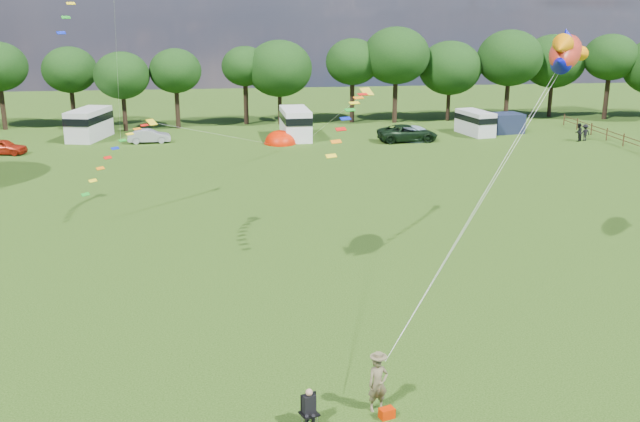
{
  "coord_description": "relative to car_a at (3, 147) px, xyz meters",
  "views": [
    {
      "loc": [
        -3.75,
        -21.32,
        12.65
      ],
      "look_at": [
        0.0,
        8.0,
        4.0
      ],
      "focal_mm": 40.0,
      "sensor_mm": 36.0,
      "label": 1
    }
  ],
  "objects": [
    {
      "name": "streamer_kite_c",
      "position": [
        25.85,
        -27.88,
        6.69
      ],
      "size": [
        3.21,
        4.89,
        2.82
      ],
      "rotation": [
        0.0,
        0.0,
        0.41
      ],
      "color": "gold",
      "rests_on": "ground"
    },
    {
      "name": "campervan_b",
      "position": [
        6.14,
        6.6,
        0.88
      ],
      "size": [
        3.85,
        6.33,
        2.89
      ],
      "rotation": [
        0.0,
        0.0,
        1.33
      ],
      "color": "silver",
      "rests_on": "ground"
    },
    {
      "name": "kite_flyer",
      "position": [
        23.97,
        -43.83,
        0.27
      ],
      "size": [
        0.76,
        0.58,
        1.88
      ],
      "primitive_type": "imported",
      "rotation": [
        0.0,
        0.0,
        0.21
      ],
      "color": "brown",
      "rests_on": "ground"
    },
    {
      "name": "walker_b",
      "position": [
        53.11,
        -0.36,
        0.12
      ],
      "size": [
        1.09,
        0.65,
        1.58
      ],
      "primitive_type": "imported",
      "rotation": [
        0.0,
        0.0,
        3.32
      ],
      "color": "black",
      "rests_on": "ground"
    },
    {
      "name": "camp_chair",
      "position": [
        21.68,
        -44.47,
        0.11
      ],
      "size": [
        0.68,
        0.7,
        1.31
      ],
      "rotation": [
        0.0,
        0.0,
        0.38
      ],
      "color": "#99999E",
      "rests_on": "ground"
    },
    {
      "name": "car_d",
      "position": [
        36.29,
        1.53,
        0.12
      ],
      "size": [
        5.91,
        2.91,
        1.58
      ],
      "primitive_type": "imported",
      "rotation": [
        0.0,
        0.0,
        1.62
      ],
      "color": "black",
      "rests_on": "ground"
    },
    {
      "name": "campervan_d",
      "position": [
        43.84,
        4.24,
        0.6
      ],
      "size": [
        2.97,
        5.12,
        2.36
      ],
      "rotation": [
        0.0,
        0.0,
        1.77
      ],
      "color": "silver",
      "rests_on": "ground"
    },
    {
      "name": "car_b",
      "position": [
        12.02,
        3.83,
        -0.02
      ],
      "size": [
        3.75,
        1.6,
        1.29
      ],
      "primitive_type": "imported",
      "rotation": [
        0.0,
        0.0,
        1.64
      ],
      "color": "#9B9EA5",
      "rests_on": "ground"
    },
    {
      "name": "campervan_c",
      "position": [
        25.86,
        4.34,
        0.89
      ],
      "size": [
        2.74,
        6.01,
        2.9
      ],
      "rotation": [
        0.0,
        0.0,
        1.61
      ],
      "color": "silver",
      "rests_on": "ground"
    },
    {
      "name": "walker_a",
      "position": [
        52.36,
        -0.52,
        0.2
      ],
      "size": [
        0.97,
        0.96,
        1.73
      ],
      "primitive_type": "imported",
      "rotation": [
        0.0,
        0.0,
        3.9
      ],
      "color": "black",
      "rests_on": "ground"
    },
    {
      "name": "car_a",
      "position": [
        0.0,
        0.0,
        0.0
      ],
      "size": [
        4.24,
        2.28,
        1.34
      ],
      "primitive_type": "imported",
      "rotation": [
        0.0,
        0.0,
        1.39
      ],
      "color": "#A8220D",
      "rests_on": "ground"
    },
    {
      "name": "awning_navy",
      "position": [
        47.21,
        4.85,
        0.31
      ],
      "size": [
        3.54,
        3.06,
        1.96
      ],
      "primitive_type": "cube",
      "rotation": [
        0.0,
        0.0,
        0.17
      ],
      "color": "#192038",
      "rests_on": "ground"
    },
    {
      "name": "fish_kite",
      "position": [
        34.43,
        -33.08,
        9.85
      ],
      "size": [
        3.17,
        3.98,
        2.19
      ],
      "rotation": [
        0.0,
        -0.21,
        0.99
      ],
      "color": "red",
      "rests_on": "ground"
    },
    {
      "name": "tree_line",
      "position": [
        28.61,
        12.56,
        5.68
      ],
      "size": [
        102.98,
        10.98,
        10.27
      ],
      "color": "black",
      "rests_on": "ground"
    },
    {
      "name": "streamer_kite_b",
      "position": [
        13.14,
        -19.63,
        3.64
      ],
      "size": [
        4.26,
        4.67,
        3.79
      ],
      "rotation": [
        0.0,
        0.0,
        0.8
      ],
      "color": "yellow",
      "rests_on": "ground"
    },
    {
      "name": "ground_plane",
      "position": [
        23.3,
        -42.43,
        -0.67
      ],
      "size": [
        180.0,
        180.0,
        0.0
      ],
      "primitive_type": "plane",
      "color": "black",
      "rests_on": "ground"
    },
    {
      "name": "tent_orange",
      "position": [
        24.21,
        1.98,
        -0.65
      ],
      "size": [
        3.08,
        3.38,
        2.41
      ],
      "color": "red",
      "rests_on": "ground"
    },
    {
      "name": "kite_bag",
      "position": [
        24.17,
        -44.33,
        -0.51
      ],
      "size": [
        0.54,
        0.44,
        0.33
      ],
      "primitive_type": "cube",
      "rotation": [
        0.0,
        0.0,
        0.31
      ],
      "color": "red",
      "rests_on": "ground"
    },
    {
      "name": "tent_greyblue",
      "position": [
        37.11,
        2.39,
        -0.65
      ],
      "size": [
        3.55,
        3.89,
        2.64
      ],
      "color": "#4C5D6C",
      "rests_on": "ground"
    }
  ]
}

